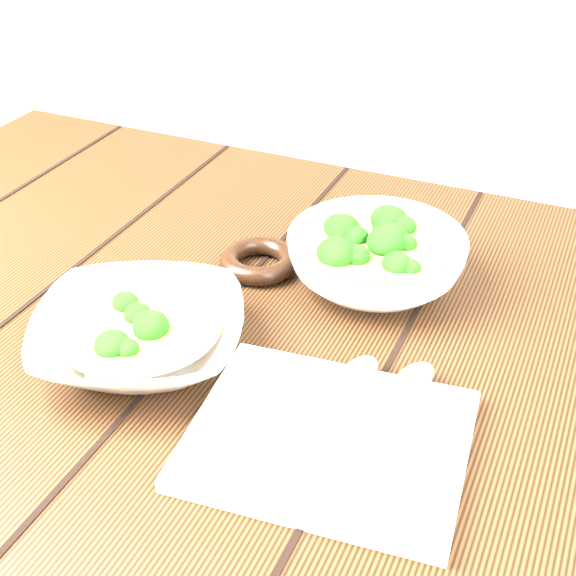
{
  "coord_description": "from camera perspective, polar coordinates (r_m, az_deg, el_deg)",
  "views": [
    {
      "loc": [
        0.34,
        -0.64,
        1.26
      ],
      "look_at": [
        0.06,
        -0.0,
        0.8
      ],
      "focal_mm": 50.0,
      "sensor_mm": 36.0,
      "label": 1
    }
  ],
  "objects": [
    {
      "name": "table",
      "position": [
        0.96,
        -3.33,
        -7.57
      ],
      "size": [
        1.2,
        0.8,
        0.75
      ],
      "color": "#341E0E",
      "rests_on": "ground"
    },
    {
      "name": "soup_bowl_front",
      "position": [
        0.81,
        -10.51,
        -3.26
      ],
      "size": [
        0.27,
        0.27,
        0.06
      ],
      "color": "silver",
      "rests_on": "table"
    },
    {
      "name": "soup_bowl_back",
      "position": [
        0.91,
        6.26,
        2.12
      ],
      "size": [
        0.23,
        0.23,
        0.07
      ],
      "color": "silver",
      "rests_on": "table"
    },
    {
      "name": "trivet",
      "position": [
        0.95,
        -2.06,
        1.95
      ],
      "size": [
        0.12,
        0.12,
        0.02
      ],
      "primitive_type": "torus",
      "rotation": [
        0.0,
        0.0,
        0.36
      ],
      "color": "black",
      "rests_on": "table"
    },
    {
      "name": "napkin",
      "position": [
        0.72,
        2.88,
        -10.68
      ],
      "size": [
        0.26,
        0.22,
        0.01
      ],
      "primitive_type": "cube",
      "rotation": [
        0.0,
        0.0,
        0.1
      ],
      "color": "#BCB59C",
      "rests_on": "table"
    },
    {
      "name": "spoon_left",
      "position": [
        0.75,
        3.67,
        -7.6
      ],
      "size": [
        0.04,
        0.2,
        0.01
      ],
      "color": "#9E9A8C",
      "rests_on": "napkin"
    },
    {
      "name": "spoon_right",
      "position": [
        0.75,
        7.39,
        -7.86
      ],
      "size": [
        0.07,
        0.2,
        0.01
      ],
      "color": "#9E9A8C",
      "rests_on": "napkin"
    }
  ]
}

